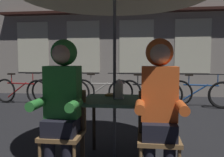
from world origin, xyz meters
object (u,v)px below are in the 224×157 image
Objects in this scene: bicycle_nearest at (21,91)px; book at (114,95)px; bicycle_third at (101,91)px; bicycle_second at (60,91)px; person_right_hooded at (159,96)px; bicycle_fifth at (200,93)px; lantern at (119,88)px; chair_left at (65,127)px; bicycle_fourth at (149,93)px; person_left_hooded at (62,94)px; chair_right at (158,131)px; cafe_table at (115,107)px.

bicycle_nearest is 8.32× the size of book.
bicycle_nearest is at bearing 141.79° from book.
bicycle_second is at bearing -171.90° from bicycle_third.
bicycle_fifth is at bearing 71.72° from person_right_hooded.
bicycle_nearest is 0.99× the size of bicycle_second.
book is (-0.08, 0.20, -0.11)m from lantern.
bicycle_fifth is at bearing 59.59° from chair_left.
chair_left is 3.84m from bicycle_fourth.
book is (0.45, 0.64, -0.09)m from person_left_hooded.
bicycle_third is 8.40× the size of book.
book is (0.73, -3.28, 0.41)m from bicycle_third.
bicycle_nearest is at bearing -177.81° from bicycle_fifth.
book is at bearing -118.98° from bicycle_fifth.
bicycle_nearest is at bearing -178.68° from bicycle_fourth.
person_right_hooded is at bearing -89.88° from bicycle_fourth.
chair_right is at bearing -46.92° from bicycle_nearest.
person_left_hooded is 0.84× the size of bicycle_nearest.
chair_left is at bearing -104.38° from bicycle_fourth.
bicycle_nearest is 1.06m from bicycle_second.
bicycle_third is at bearing 94.19° from chair_left.
bicycle_second is (-1.86, 3.34, -0.29)m from cafe_table.
lantern is (0.05, 0.02, 0.22)m from cafe_table.
bicycle_fourth is 3.19m from book.
lantern is 0.75m from chair_left.
lantern reaches higher than bicycle_second.
lantern is at bearing -76.83° from bicycle_third.
bicycle_nearest is at bearing -176.17° from bicycle_second.
lantern is 0.27× the size of chair_right.
person_right_hooded is at bearing -58.13° from bicycle_second.
lantern is 0.14× the size of bicycle_fifth.
person_left_hooded is 0.96m from person_right_hooded.
lantern is 4.43m from bicycle_nearest.
bicycle_fourth is (0.95, 3.77, -0.50)m from person_left_hooded.
person_left_hooded is at bearing -138.43° from cafe_table.
chair_right is 4.03m from bicycle_fifth.
person_left_hooded is at bearing -104.17° from bicycle_fourth.
person_left_hooded reaches higher than chair_right.
person_right_hooded reaches higher than chair_right.
bicycle_nearest is 0.99× the size of bicycle_third.
person_left_hooded is at bearing -56.55° from bicycle_nearest.
book is at bearing 131.04° from chair_right.
chair_right is 0.62× the size of person_left_hooded.
book is (-0.51, 0.64, -0.09)m from person_right_hooded.
chair_left is 0.52× the size of bicycle_second.
bicycle_fourth is 1.29m from bicycle_fifth.
bicycle_nearest reaches higher than cafe_table.
lantern is 3.86m from bicycle_fifth.
bicycle_nearest is at bearing -173.99° from bicycle_third.
person_right_hooded is 4.14m from bicycle_third.
person_left_hooded is 3.96m from bicycle_third.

